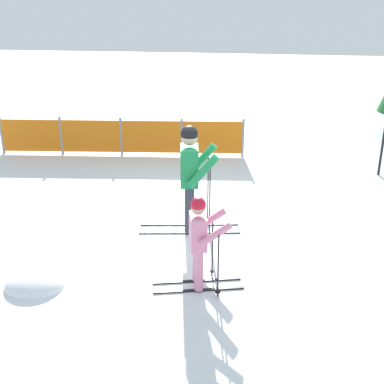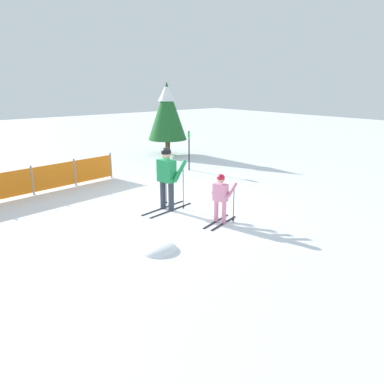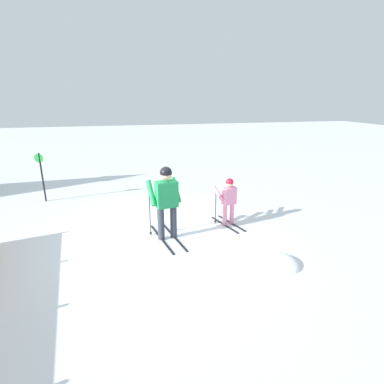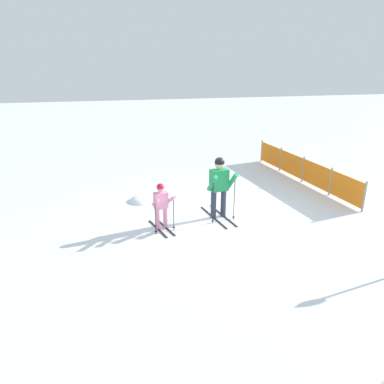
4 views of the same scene
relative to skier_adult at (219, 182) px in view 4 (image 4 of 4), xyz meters
name	(u,v)px [view 4 (image 4 of 4)]	position (x,y,z in m)	size (l,w,h in m)	color
ground_plane	(230,219)	(0.19, 0.29, -1.02)	(60.00, 60.00, 0.00)	white
skier_adult	(219,182)	(0.00, 0.00, 0.00)	(1.66, 0.80, 1.72)	black
skier_child	(161,203)	(0.41, -1.66, -0.29)	(1.20, 0.64, 1.24)	black
safety_fence	(303,169)	(-2.38, 3.79, -0.56)	(5.84, 0.83, 0.92)	gray
snow_mound	(141,201)	(-1.70, -2.03, -1.02)	(0.78, 0.66, 0.31)	white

